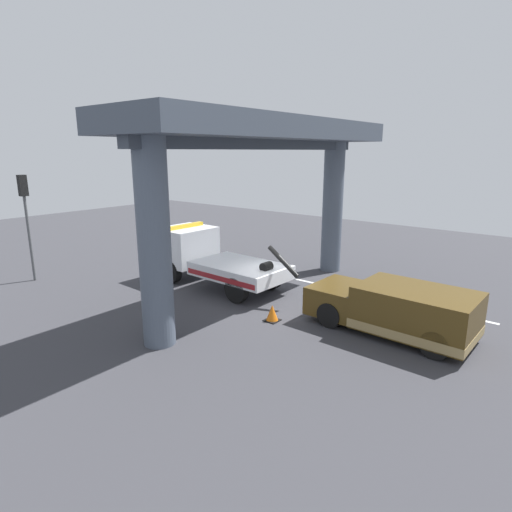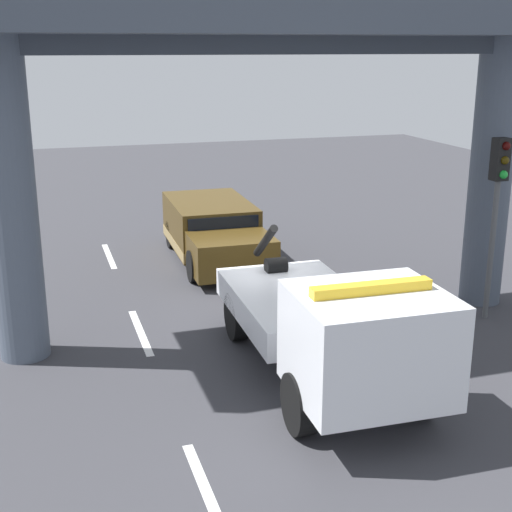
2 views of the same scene
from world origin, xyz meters
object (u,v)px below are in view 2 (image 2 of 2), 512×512
tow_truck_white (334,327)px  towed_van_green (214,233)px  traffic_cone_orange (318,283)px  traffic_light_near (498,189)px

tow_truck_white → towed_van_green: size_ratio=1.39×
tow_truck_white → traffic_cone_orange: tow_truck_white is taller
tow_truck_white → traffic_light_near: bearing=114.7°
towed_van_green → traffic_light_near: bearing=36.4°
traffic_cone_orange → traffic_light_near: bearing=48.2°
tow_truck_white → traffic_light_near: (-2.16, 4.68, 1.75)m
towed_van_green → traffic_cone_orange: size_ratio=9.22×
towed_van_green → tow_truck_white: bearing=-0.1°
traffic_light_near → towed_van_green: bearing=-143.6°
tow_truck_white → traffic_light_near: size_ratio=1.81×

